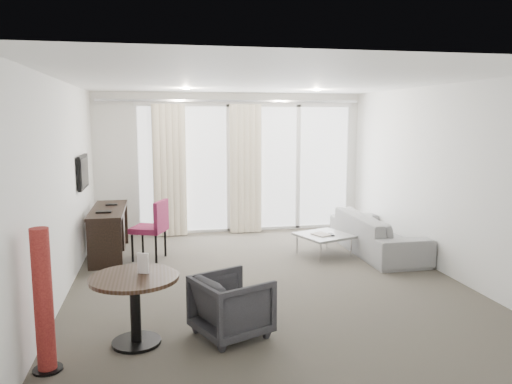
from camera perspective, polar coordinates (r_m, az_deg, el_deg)
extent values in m
cube|color=#4B463D|center=(6.77, 1.01, -9.99)|extent=(5.00, 6.00, 0.00)
cube|color=white|center=(6.44, 1.07, 12.53)|extent=(5.00, 6.00, 0.00)
cube|color=silver|center=(6.43, -21.28, 0.35)|extent=(0.00, 6.00, 2.60)
cube|color=silver|center=(7.42, 20.26, 1.42)|extent=(0.00, 6.00, 2.60)
cube|color=silver|center=(3.65, 11.19, -5.06)|extent=(5.00, 0.00, 2.60)
cylinder|color=#FFE0B2|center=(7.90, -8.01, 11.62)|extent=(0.12, 0.12, 0.02)
cylinder|color=#FFE0B2|center=(8.30, 6.93, 11.49)|extent=(0.12, 0.12, 0.02)
cylinder|color=maroon|center=(4.64, -23.13, -11.36)|extent=(0.28, 0.28, 1.25)
imported|color=#2B2A2E|center=(5.06, -2.81, -12.85)|extent=(0.88, 0.87, 0.61)
imported|color=gray|center=(8.26, 13.66, -4.60)|extent=(0.83, 2.13, 0.62)
cube|color=#4D4D50|center=(11.13, -2.43, -2.97)|extent=(5.60, 3.00, 0.12)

